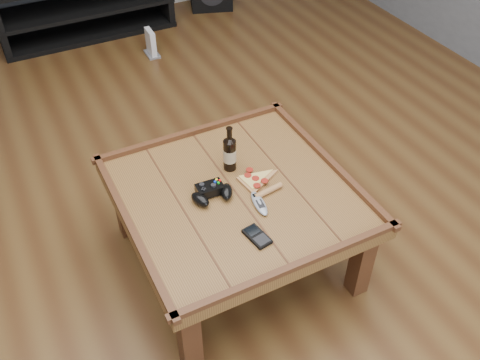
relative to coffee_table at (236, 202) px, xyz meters
name	(u,v)px	position (x,y,z in m)	size (l,w,h in m)	color
ground	(236,258)	(0.00, 0.00, -0.39)	(6.00, 6.00, 0.00)	#4A2C15
baseboard	(81,16)	(0.00, 2.99, -0.34)	(5.00, 0.02, 0.10)	silver
coffee_table	(236,202)	(0.00, 0.00, 0.00)	(1.03, 1.03, 0.48)	brown
media_console	(84,5)	(0.00, 2.75, -0.15)	(1.40, 0.45, 0.50)	black
beer_bottle	(230,152)	(0.05, 0.16, 0.15)	(0.06, 0.06, 0.23)	black
game_controller	(212,193)	(-0.11, 0.02, 0.09)	(0.21, 0.14, 0.06)	black
pizza_slice	(257,182)	(0.11, 0.01, 0.07)	(0.19, 0.28, 0.03)	#B0804C
smartphone	(257,236)	(-0.04, -0.28, 0.07)	(0.09, 0.13, 0.02)	black
remote_control	(259,203)	(0.05, -0.12, 0.07)	(0.07, 0.16, 0.02)	#92979E
game_console	(151,44)	(0.34, 2.15, -0.30)	(0.10, 0.17, 0.21)	gray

